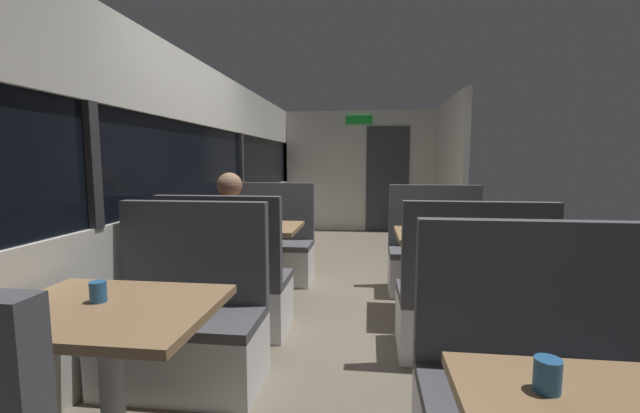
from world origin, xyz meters
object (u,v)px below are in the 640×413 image
at_px(dining_table_mid_window, 252,236).
at_px(bench_rear_aisle_facing_end, 468,311).
at_px(bench_rear_aisle_facing_entry, 435,261).
at_px(seated_passenger, 230,263).
at_px(dining_table_rear_aisle, 450,245).
at_px(bench_mid_window_facing_entry, 270,252).
at_px(coffee_cup_secondary, 547,375).
at_px(bench_mid_window_facing_end, 228,291).
at_px(dining_table_near_window, 108,328).
at_px(bench_near_window_facing_entry, 185,330).
at_px(coffee_cup_primary, 98,292).

bearing_deg(dining_table_mid_window, bench_rear_aisle_facing_end, -26.68).
bearing_deg(bench_rear_aisle_facing_entry, bench_rear_aisle_facing_end, -90.00).
distance_m(bench_rear_aisle_facing_entry, seated_passenger, 2.13).
height_order(dining_table_rear_aisle, seated_passenger, seated_passenger).
distance_m(bench_mid_window_facing_entry, coffee_cup_secondary, 3.67).
relative_size(bench_mid_window_facing_end, dining_table_rear_aisle, 1.22).
height_order(dining_table_rear_aisle, bench_rear_aisle_facing_end, bench_rear_aisle_facing_end).
height_order(dining_table_near_window, bench_rear_aisle_facing_end, bench_rear_aisle_facing_end).
relative_size(bench_near_window_facing_entry, dining_table_rear_aisle, 1.22).
bearing_deg(seated_passenger, bench_rear_aisle_facing_end, -8.65).
bearing_deg(bench_mid_window_facing_entry, bench_near_window_facing_entry, -90.00).
distance_m(bench_rear_aisle_facing_end, coffee_cup_secondary, 1.76).
xyz_separation_m(bench_rear_aisle_facing_end, bench_rear_aisle_facing_entry, (0.00, 1.40, 0.00)).
xyz_separation_m(dining_table_near_window, bench_rear_aisle_facing_end, (1.79, 1.24, -0.31)).
relative_size(dining_table_rear_aisle, bench_rear_aisle_facing_entry, 0.82).
relative_size(dining_table_mid_window, dining_table_rear_aisle, 1.00).
relative_size(bench_rear_aisle_facing_end, coffee_cup_primary, 12.22).
xyz_separation_m(bench_near_window_facing_entry, dining_table_mid_window, (0.00, 1.44, 0.31)).
distance_m(dining_table_near_window, dining_table_rear_aisle, 2.64).
distance_m(bench_mid_window_facing_entry, coffee_cup_primary, 2.84).
relative_size(bench_mid_window_facing_entry, dining_table_rear_aisle, 1.22).
bearing_deg(dining_table_mid_window, coffee_cup_secondary, -58.61).
relative_size(bench_mid_window_facing_end, bench_mid_window_facing_entry, 1.00).
xyz_separation_m(dining_table_rear_aisle, bench_rear_aisle_facing_end, (0.00, -0.70, -0.31)).
height_order(dining_table_mid_window, bench_mid_window_facing_entry, bench_mid_window_facing_entry).
bearing_deg(dining_table_near_window, coffee_cup_primary, 148.57).
bearing_deg(dining_table_mid_window, coffee_cup_primary, -91.83).
bearing_deg(bench_mid_window_facing_entry, dining_table_near_window, -90.00).
distance_m(bench_near_window_facing_entry, bench_rear_aisle_facing_end, 1.87).
xyz_separation_m(coffee_cup_primary, coffee_cup_secondary, (1.64, -0.49, 0.00)).
xyz_separation_m(bench_mid_window_facing_end, seated_passenger, (0.00, 0.07, 0.21)).
bearing_deg(bench_mid_window_facing_end, bench_mid_window_facing_entry, 90.00).
height_order(bench_mid_window_facing_end, bench_rear_aisle_facing_entry, same).
bearing_deg(dining_table_mid_window, dining_table_rear_aisle, -6.38).
distance_m(dining_table_mid_window, bench_mid_window_facing_entry, 0.77).
bearing_deg(bench_mid_window_facing_entry, dining_table_rear_aisle, -26.68).
distance_m(bench_near_window_facing_entry, seated_passenger, 0.84).
relative_size(seated_passenger, coffee_cup_primary, 14.00).
bearing_deg(bench_mid_window_facing_end, dining_table_near_window, -90.00).
xyz_separation_m(dining_table_mid_window, bench_rear_aisle_facing_end, (1.79, -0.90, -0.31)).
height_order(bench_mid_window_facing_entry, seated_passenger, seated_passenger).
bearing_deg(bench_mid_window_facing_entry, seated_passenger, -90.00).
bearing_deg(bench_rear_aisle_facing_entry, bench_near_window_facing_entry, -132.70).
xyz_separation_m(bench_near_window_facing_entry, coffee_cup_primary, (-0.07, -0.66, 0.46)).
bearing_deg(bench_near_window_facing_entry, dining_table_mid_window, 90.00).
distance_m(bench_rear_aisle_facing_entry, coffee_cup_primary, 3.23).
xyz_separation_m(dining_table_near_window, coffee_cup_secondary, (1.58, -0.45, 0.15)).
height_order(bench_near_window_facing_entry, bench_mid_window_facing_entry, same).
xyz_separation_m(dining_table_mid_window, bench_rear_aisle_facing_entry, (1.79, 0.50, -0.31)).
bearing_deg(bench_mid_window_facing_end, coffee_cup_primary, -92.75).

